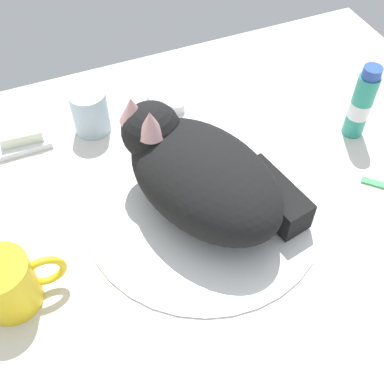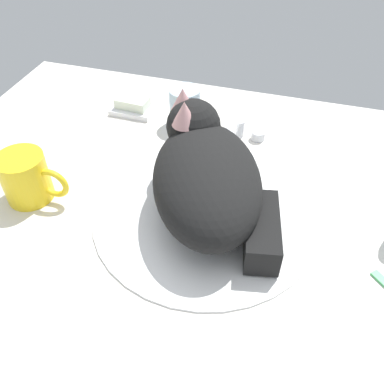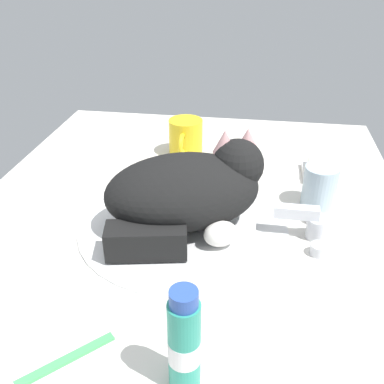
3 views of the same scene
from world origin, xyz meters
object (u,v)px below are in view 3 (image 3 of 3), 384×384
object	(u,v)px
faucet	(311,225)
cat	(190,190)
soap_bar	(319,166)
toothpaste_bottle	(184,343)
rinse_cup	(320,186)
coffee_mug	(186,138)
toothbrush	(49,366)

from	to	relation	value
faucet	cat	distance (cm)	21.33
faucet	soap_bar	distance (cm)	23.45
toothpaste_bottle	cat	bearing A→B (deg)	-172.04
faucet	rinse_cup	world-z (taller)	rinse_cup
coffee_mug	soap_bar	xyz separation A→B (cm)	(6.32, 29.83, -1.96)
cat	soap_bar	distance (cm)	33.76
coffee_mug	toothbrush	bearing A→B (deg)	-5.58
cat	rinse_cup	world-z (taller)	cat
faucet	soap_bar	world-z (taller)	faucet
cat	toothpaste_bottle	size ratio (longest dim) A/B	2.22
faucet	cat	xyz separation A→B (cm)	(-0.20, -20.76, 4.92)
faucet	soap_bar	xyz separation A→B (cm)	(-23.19, 3.43, -0.17)
cat	coffee_mug	xyz separation A→B (cm)	(-29.31, -5.64, -3.12)
soap_bar	coffee_mug	bearing A→B (deg)	-101.96
rinse_cup	cat	bearing A→B (deg)	-64.86
soap_bar	faucet	bearing A→B (deg)	-8.41
faucet	toothpaste_bottle	world-z (taller)	toothpaste_bottle
cat	soap_bar	world-z (taller)	cat
faucet	rinse_cup	distance (cm)	11.34
faucet	toothpaste_bottle	xyz separation A→B (cm)	(31.33, -16.35, 4.03)
cat	toothpaste_bottle	world-z (taller)	cat
cat	rinse_cup	bearing A→B (deg)	115.14
toothpaste_bottle	rinse_cup	bearing A→B (deg)	156.27
cat	faucet	bearing A→B (deg)	89.44
coffee_mug	toothpaste_bottle	xyz separation A→B (cm)	(60.85, 10.05, 2.23)
faucet	coffee_mug	bearing A→B (deg)	-138.19
faucet	coffee_mug	xyz separation A→B (cm)	(-29.51, -26.40, 1.79)
soap_bar	toothbrush	xyz separation A→B (cm)	(55.30, -35.85, -1.73)
rinse_cup	coffee_mug	bearing A→B (deg)	-122.87
faucet	toothpaste_bottle	bearing A→B (deg)	-27.56
rinse_cup	toothpaste_bottle	world-z (taller)	toothpaste_bottle
soap_bar	rinse_cup	bearing A→B (deg)	-5.52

